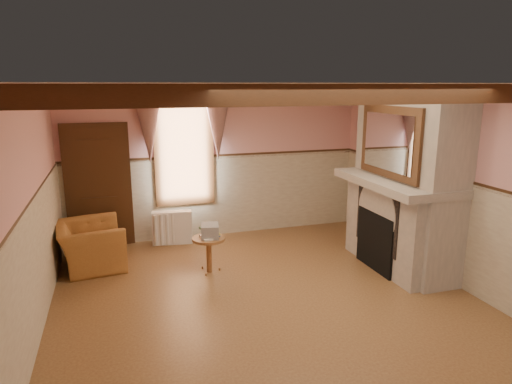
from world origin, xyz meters
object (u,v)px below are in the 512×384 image
object	(u,v)px
armchair	(91,245)
bowl	(404,177)
side_table	(209,255)
oil_lamp	(386,166)
radiator	(172,228)
mantel_clock	(373,164)

from	to	relation	value
armchair	bowl	size ratio (longest dim) A/B	2.82
armchair	side_table	distance (m)	1.88
oil_lamp	side_table	bearing A→B (deg)	172.90
radiator	bowl	xyz separation A→B (m)	(3.15, -2.26, 1.17)
side_table	bowl	xyz separation A→B (m)	(2.78, -0.81, 1.19)
radiator	armchair	bearing A→B (deg)	-144.94
armchair	bowl	xyz separation A→B (m)	(4.49, -1.56, 1.11)
mantel_clock	armchair	bearing A→B (deg)	171.03
oil_lamp	mantel_clock	bearing A→B (deg)	90.00
side_table	radiator	bearing A→B (deg)	104.30
armchair	radiator	xyz separation A→B (m)	(1.35, 0.70, -0.05)
radiator	oil_lamp	world-z (taller)	oil_lamp
oil_lamp	bowl	bearing A→B (deg)	-90.00
radiator	bowl	size ratio (longest dim) A/B	1.82
side_table	radiator	size ratio (longest dim) A/B	0.79
side_table	oil_lamp	size ratio (longest dim) A/B	1.96
side_table	mantel_clock	world-z (taller)	mantel_clock
armchair	mantel_clock	xyz separation A→B (m)	(4.49, -0.71, 1.17)
mantel_clock	oil_lamp	xyz separation A→B (m)	(0.00, -0.38, 0.04)
side_table	radiator	world-z (taller)	radiator
armchair	side_table	world-z (taller)	armchair
radiator	bowl	world-z (taller)	bowl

